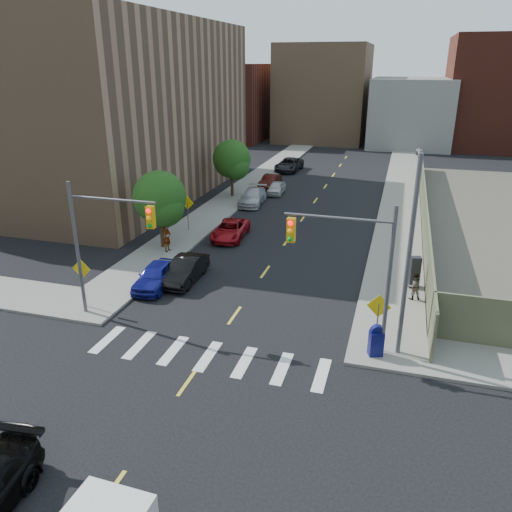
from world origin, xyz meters
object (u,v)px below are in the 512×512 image
Objects in this scene: parked_car_grey at (289,165)px; parked_car_white at (276,188)px; parked_car_maroon at (270,181)px; pedestrian_west at (167,238)px; payphone at (415,272)px; pedestrian_east at (414,286)px; parked_car_silver at (253,197)px; parked_car_black at (186,270)px; parked_car_red at (230,230)px; mailbox at (376,341)px; parked_car_blue at (156,276)px.

parked_car_white is at bearing -80.58° from parked_car_grey.
pedestrian_west is (-1.79, -20.55, 0.47)m from parked_car_maroon.
payphone reaches higher than pedestrian_east.
parked_car_silver is at bearing -83.41° from parked_car_maroon.
payphone is (13.07, 2.58, 0.36)m from parked_car_black.
parked_car_black is 13.08m from pedestrian_east.
parked_car_silver is at bearing 92.72° from parked_car_red.
parked_car_maroon is (-1.30, 24.50, -0.06)m from parked_car_black.
parked_car_maroon is at bearing 93.24° from mailbox.
pedestrian_west is at bearing -102.37° from parked_car_silver.
mailbox is 0.96× the size of pedestrian_east.
mailbox is (11.44, -5.34, 0.15)m from parked_car_black.
parked_car_grey is at bearing -85.73° from pedestrian_east.
parked_car_white is (0.00, 22.08, -0.10)m from parked_car_black.
parked_car_silver is 1.24× the size of parked_car_maroon.
parked_car_black is at bearing -15.40° from pedestrian_east.
pedestrian_east is (13.04, 0.95, 0.20)m from parked_car_black.
pedestrian_east reaches higher than parked_car_red.
mailbox reaches higher than parked_car_red.
parked_car_blue is 18.94m from parked_car_silver.
pedestrian_east is at bearing 3.07° from parked_car_black.
parked_car_grey is (-1.30, 11.35, 0.15)m from parked_car_white.
parked_car_red is 16.41m from parked_car_maroon.
parked_car_red is 3.18× the size of mailbox.
parked_car_grey is (0.00, 34.70, 0.05)m from parked_car_blue.
parked_car_black is at bearing -140.34° from pedestrian_west.
parked_car_white is at bearing -77.87° from pedestrian_east.
pedestrian_west is at bearing 126.92° from parked_car_black.
payphone is 0.95× the size of pedestrian_west.
parked_car_red is 25.32m from parked_car_grey.
parked_car_grey is 34.04m from payphone.
parked_car_silver is (-1.13, 17.66, 0.00)m from parked_car_black.
parked_car_maroon is (-1.30, 16.36, 0.01)m from parked_car_red.
parked_car_black reaches higher than parked_car_red.
pedestrian_west is (-3.09, 3.95, 0.42)m from parked_car_black.
parked_car_maroon is 0.73× the size of parked_car_grey.
pedestrian_west is (-3.09, -4.19, 0.48)m from parked_car_red.
parked_car_silver is 2.67× the size of payphone.
parked_car_silver is 4.56m from parked_car_white.
parked_car_red is 5.23m from pedestrian_west.
mailbox is (12.74, -38.77, 0.10)m from parked_car_grey.
payphone is (14.37, -21.92, 0.42)m from parked_car_maroon.
pedestrian_east is (16.13, -3.00, -0.21)m from pedestrian_west.
pedestrian_east is at bearing 55.82° from mailbox.
parked_car_blue is at bearing -101.92° from parked_car_red.
mailbox is 17.25m from pedestrian_west.
pedestrian_west reaches higher than mailbox.
mailbox is (12.74, -4.07, 0.15)m from parked_car_blue.
parked_car_grey reaches higher than parked_car_blue.
pedestrian_east is at bearing -104.33° from payphone.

